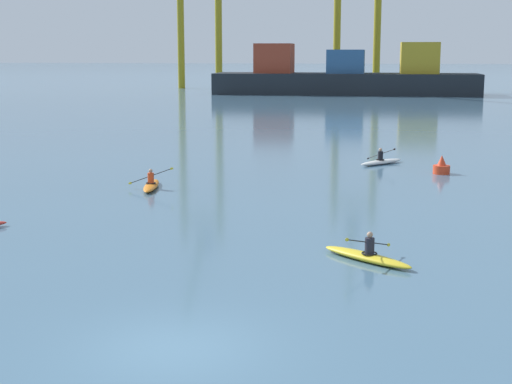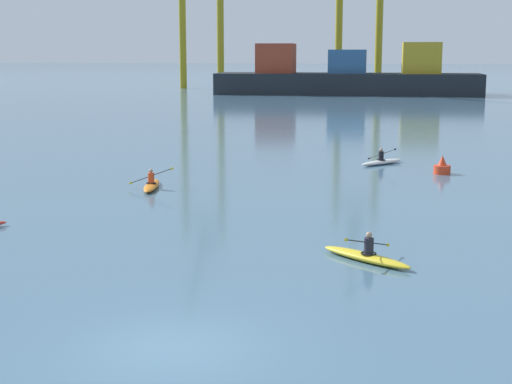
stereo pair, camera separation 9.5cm
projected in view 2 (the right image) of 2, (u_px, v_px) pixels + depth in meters
The scene contains 6 objects.
ground_plane at pixel (172, 348), 16.83m from camera, with size 800.00×800.00×0.00m, color #476B84.
container_barge at pixel (347, 77), 115.87m from camera, with size 39.64×9.13×7.77m.
channel_buoy at pixel (442, 167), 40.75m from camera, with size 0.90×0.90×1.00m.
kayak_orange at pixel (152, 185), 36.46m from camera, with size 2.16×3.45×1.04m.
kayak_white at pixel (382, 161), 44.22m from camera, with size 2.70×2.94×1.06m.
kayak_yellow at pixel (366, 256), 23.79m from camera, with size 3.03×2.59×0.95m.
Camera 2 is at (4.33, -15.44, 6.44)m, focal length 53.70 mm.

